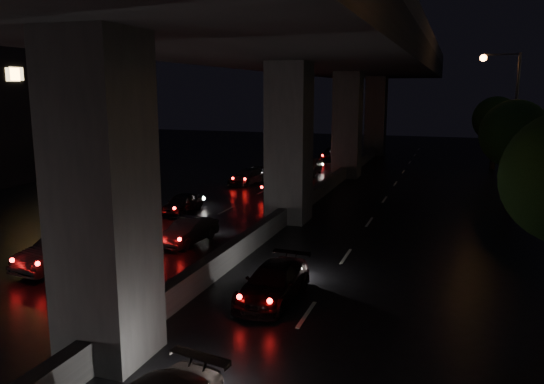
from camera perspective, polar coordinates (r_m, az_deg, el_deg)
The scene contains 16 objects.
ground at distance 22.85m, azimuth -1.97°, elevation -5.93°, with size 120.00×120.00×0.00m, color black.
viaduct at distance 26.65m, azimuth 1.90°, elevation 14.61°, with size 12.00×80.00×10.50m.
median_barrier at distance 27.31m, azimuth 1.80°, elevation -2.21°, with size 0.45×70.00×0.85m, color #353538.
building_left at distance 49.72m, azimuth -25.77°, elevation 8.54°, with size 12.00×24.00×11.00m, color black.
tree_c at distance 32.64m, azimuth 24.64°, elevation 5.66°, with size 3.80×3.80×6.12m.
tree_d at distance 48.56m, azimuth 22.95°, elevation 7.19°, with size 3.80×3.80×6.12m.
streetlight_far at distance 38.53m, azimuth 23.96°, elevation 8.54°, with size 2.52×0.44×9.00m.
car_3 at distance 17.15m, azimuth 0.15°, elevation -9.74°, with size 1.58×3.90×1.13m, color black.
car_4 at distance 21.71m, azimuth -21.37°, elevation -5.77°, with size 1.41×4.04×1.33m, color black.
car_5 at distance 23.56m, azimuth -8.96°, elevation -4.17°, with size 1.15×3.30×1.09m, color black.
car_6 at distance 29.30m, azimuth -9.66°, elevation -1.22°, with size 1.29×3.19×1.09m, color black.
car_7 at distance 37.95m, azimuth -2.65°, elevation 1.67°, with size 1.52×3.73×1.08m, color black.
car_8 at distance 34.30m, azimuth 0.71°, elevation 0.79°, with size 1.42×3.52×1.20m, color black.
car_9 at distance 42.00m, azimuth 4.05°, elevation 2.69°, with size 1.36×3.91×1.29m, color #3D3735.
car_10 at distance 50.42m, azimuth 6.54°, elevation 4.01°, with size 2.11×4.57×1.27m, color black.
car_11 at distance 51.02m, azimuth 2.80°, elevation 4.09°, with size 1.94×4.20×1.17m, color black.
Camera 1 is at (7.90, -20.40, 6.61)m, focal length 35.00 mm.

